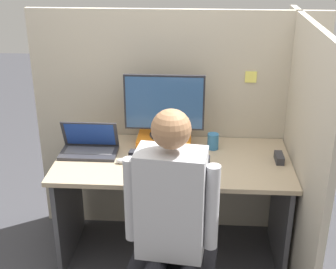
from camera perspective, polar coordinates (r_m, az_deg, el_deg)
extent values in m
cube|color=#B7AD99|center=(3.34, 1.02, 1.07)|extent=(2.01, 0.04, 1.63)
cube|color=#F4EA66|center=(3.21, 10.07, 6.92)|extent=(0.08, 0.01, 0.08)
cube|color=#B7AD99|center=(2.99, 15.67, -2.74)|extent=(0.04, 1.37, 1.63)
cube|color=tan|center=(3.02, 0.65, -3.23)|extent=(1.51, 0.73, 0.03)
cube|color=#4C4C51|center=(3.32, -11.99, -8.55)|extent=(0.03, 0.62, 0.72)
cube|color=#4C4C51|center=(3.26, 13.50, -9.39)|extent=(0.03, 0.62, 0.72)
cube|color=orange|center=(3.17, -0.45, -0.80)|extent=(0.36, 0.24, 0.08)
cylinder|color=#232328|center=(3.15, -0.45, -0.04)|extent=(0.20, 0.20, 0.01)
cylinder|color=#232328|center=(3.14, -0.45, 0.46)|extent=(0.04, 0.04, 0.05)
cube|color=#232328|center=(3.07, -0.46, 3.93)|extent=(0.53, 0.02, 0.38)
cube|color=#2D5184|center=(3.06, -0.48, 3.84)|extent=(0.51, 0.00, 0.35)
cube|color=#2D2D33|center=(3.11, -9.61, -2.24)|extent=(0.37, 0.21, 0.02)
cube|color=#5B5B60|center=(3.12, -9.57, -1.93)|extent=(0.31, 0.11, 0.00)
cube|color=#2D2D33|center=(3.13, -9.48, 0.04)|extent=(0.37, 0.08, 0.20)
cube|color=#1E3D93|center=(3.12, -9.50, 0.01)|extent=(0.33, 0.07, 0.17)
ellipsoid|color=silver|center=(2.97, -5.65, -3.23)|extent=(0.07, 0.04, 0.03)
cube|color=#2D2D33|center=(3.06, 13.40, -2.79)|extent=(0.05, 0.13, 0.05)
cone|color=orange|center=(2.77, 1.86, -5.13)|extent=(0.04, 0.09, 0.04)
cylinder|color=green|center=(2.82, 1.90, -4.56)|extent=(0.02, 0.02, 0.02)
cube|color=black|center=(2.64, 0.02, -7.72)|extent=(0.44, 0.10, 0.55)
cube|color=#B2B2B7|center=(2.35, 0.36, -8.43)|extent=(0.36, 0.24, 0.58)
sphere|color=#9E704C|center=(2.16, 0.38, 0.67)|extent=(0.19, 0.19, 0.19)
cylinder|color=#B2B2B7|center=(2.39, -4.54, -7.94)|extent=(0.07, 0.07, 0.46)
cylinder|color=#B2B2B7|center=(2.33, 5.39, -8.88)|extent=(0.07, 0.07, 0.46)
cylinder|color=teal|center=(3.15, 5.50, -0.83)|extent=(0.07, 0.07, 0.11)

